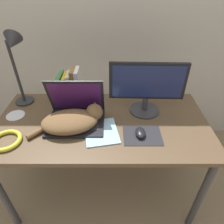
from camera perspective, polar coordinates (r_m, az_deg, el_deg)
name	(u,v)px	position (r m, az deg, el deg)	size (l,w,h in m)	color
wall_back	(104,4)	(1.79, -2.21, 28.41)	(8.00, 0.05, 2.60)	#BCB7AD
desk	(103,130)	(1.34, -2.68, -5.28)	(1.36, 0.68, 0.73)	brown
laptop	(76,114)	(1.28, -10.14, -0.68)	(0.35, 0.28, 0.28)	black
cat	(73,120)	(1.23, -11.05, -2.33)	(0.44, 0.28, 0.13)	brown
external_monitor	(147,87)	(1.30, 10.09, 7.16)	(0.48, 0.20, 0.35)	#333338
mousepad	(143,135)	(1.20, 8.75, -6.65)	(0.23, 0.17, 0.00)	#232328
computer_mouse	(141,133)	(1.19, 8.22, -5.85)	(0.06, 0.10, 0.03)	black
book_row	(71,88)	(1.44, -11.65, 6.81)	(0.16, 0.16, 0.26)	#387A42
desk_lamp	(15,57)	(1.42, -25.92, 13.97)	(0.17, 0.17, 0.52)	#28282D
cable_coil	(6,140)	(1.29, -27.92, -7.13)	(0.18, 0.18, 0.03)	gold
notepad	(101,132)	(1.21, -3.03, -5.66)	(0.23, 0.27, 0.01)	#99C6E0
cd_disc	(16,115)	(1.48, -25.76, -0.82)	(0.12, 0.12, 0.00)	silver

